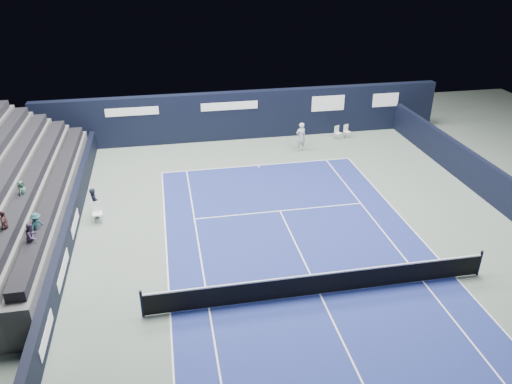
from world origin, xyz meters
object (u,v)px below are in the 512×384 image
(folding_chair_back_a, at_px, (337,131))
(line_judge_chair, at_px, (97,211))
(folding_chair_back_b, at_px, (347,130))
(tennis_net, at_px, (321,283))
(tennis_player, at_px, (301,137))

(folding_chair_back_a, bearing_deg, line_judge_chair, -173.26)
(folding_chair_back_b, xyz_separation_m, line_judge_chair, (-15.10, -8.26, 0.08))
(tennis_net, bearing_deg, line_judge_chair, 140.39)
(tennis_net, distance_m, tennis_player, 14.00)
(folding_chair_back_a, bearing_deg, tennis_net, -133.98)
(line_judge_chair, bearing_deg, tennis_player, 24.34)
(line_judge_chair, bearing_deg, folding_chair_back_b, 23.09)
(tennis_player, bearing_deg, line_judge_chair, -150.08)
(folding_chair_back_b, height_order, tennis_player, tennis_player)
(folding_chair_back_a, height_order, tennis_net, tennis_net)
(line_judge_chair, relative_size, tennis_player, 0.55)
(line_judge_chair, distance_m, tennis_player, 13.29)
(line_judge_chair, bearing_deg, folding_chair_back_a, 23.82)
(line_judge_chair, height_order, tennis_net, tennis_net)
(folding_chair_back_a, relative_size, tennis_net, 0.07)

